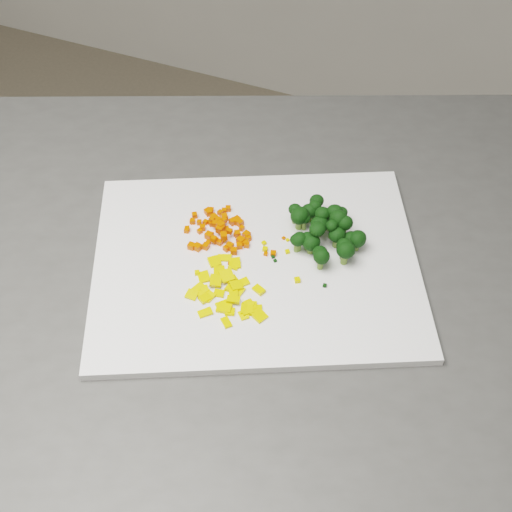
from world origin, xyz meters
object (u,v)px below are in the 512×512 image
at_px(carrot_pile, 219,227).
at_px(cutting_board, 256,264).
at_px(broccoli_pile, 330,226).
at_px(pepper_pile, 232,286).
at_px(counter_block, 230,426).

bearing_deg(carrot_pile, cutting_board, -22.73).
xyz_separation_m(cutting_board, carrot_pile, (-0.07, 0.03, 0.02)).
relative_size(cutting_board, broccoli_pile, 3.75).
xyz_separation_m(cutting_board, broccoli_pile, (0.08, 0.07, 0.03)).
height_order(carrot_pile, pepper_pile, carrot_pile).
bearing_deg(pepper_pile, cutting_board, 80.00).
distance_m(carrot_pile, pepper_pile, 0.10).
relative_size(carrot_pile, pepper_pile, 0.86).
xyz_separation_m(counter_block, carrot_pile, (-0.02, 0.05, 0.48)).
bearing_deg(counter_block, broccoli_pile, 37.13).
relative_size(counter_block, pepper_pile, 9.86).
bearing_deg(broccoli_pile, counter_block, -142.87).
height_order(cutting_board, pepper_pile, pepper_pile).
relative_size(carrot_pile, broccoli_pile, 0.83).
distance_m(counter_block, pepper_pile, 0.47).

